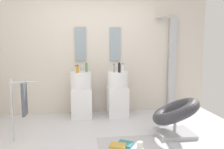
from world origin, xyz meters
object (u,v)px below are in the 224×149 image
at_px(soap_bottle_grey, 114,68).
at_px(pedestal_sink_right, 118,94).
at_px(soap_bottle_green, 86,68).
at_px(magazine_teal, 125,144).
at_px(shower_column, 171,62).
at_px(soap_bottle_clear, 76,69).
at_px(pedestal_sink_left, 81,95).
at_px(magazine_ochre, 118,146).
at_px(lounge_chair, 175,114).
at_px(soap_bottle_amber, 77,69).
at_px(soap_bottle_black, 119,68).
at_px(towel_rack, 22,100).
at_px(coffee_mug, 140,145).
at_px(soap_bottle_white, 123,68).

bearing_deg(soap_bottle_grey, pedestal_sink_right, 39.39).
relative_size(soap_bottle_grey, soap_bottle_green, 0.94).
xyz_separation_m(pedestal_sink_right, magazine_teal, (-0.13, -1.42, -0.44)).
bearing_deg(shower_column, soap_bottle_clear, -173.81).
bearing_deg(soap_bottle_clear, pedestal_sink_right, -4.02).
distance_m(pedestal_sink_left, magazine_ochre, 1.60).
distance_m(lounge_chair, soap_bottle_green, 1.91).
xyz_separation_m(soap_bottle_amber, soap_bottle_green, (0.17, 0.12, 0.01)).
relative_size(pedestal_sink_right, shower_column, 0.50).
bearing_deg(soap_bottle_grey, soap_bottle_black, -35.96).
height_order(towel_rack, magazine_ochre, towel_rack).
bearing_deg(pedestal_sink_right, shower_column, 12.88).
xyz_separation_m(towel_rack, magazine_teal, (1.49, -0.40, -0.60)).
bearing_deg(soap_bottle_amber, pedestal_sink_left, 55.83).
relative_size(magazine_ochre, soap_bottle_green, 1.30).
height_order(pedestal_sink_left, magazine_teal, pedestal_sink_left).
bearing_deg(coffee_mug, pedestal_sink_left, 116.82).
distance_m(shower_column, towel_rack, 3.18).
distance_m(magazine_ochre, magazine_teal, 0.12).
height_order(pedestal_sink_right, soap_bottle_clear, soap_bottle_clear).
height_order(soap_bottle_green, soap_bottle_black, soap_bottle_black).
xyz_separation_m(pedestal_sink_left, pedestal_sink_right, (0.74, 0.00, 0.00)).
distance_m(shower_column, soap_bottle_white, 1.16).
height_order(coffee_mug, soap_bottle_amber, soap_bottle_amber).
bearing_deg(soap_bottle_grey, magazine_teal, -91.77).
height_order(shower_column, soap_bottle_green, shower_column).
relative_size(coffee_mug, soap_bottle_clear, 0.76).
distance_m(lounge_chair, soap_bottle_black, 1.40).
bearing_deg(soap_bottle_black, soap_bottle_amber, 176.69).
relative_size(towel_rack, soap_bottle_white, 5.95).
bearing_deg(coffee_mug, pedestal_sink_right, 91.89).
bearing_deg(soap_bottle_green, soap_bottle_white, 3.26).
xyz_separation_m(pedestal_sink_left, coffee_mug, (0.79, -1.56, -0.41)).
relative_size(shower_column, soap_bottle_amber, 13.28).
bearing_deg(shower_column, pedestal_sink_right, -167.12).
relative_size(towel_rack, soap_bottle_amber, 6.15).
relative_size(magazine_teal, soap_bottle_clear, 1.72).
bearing_deg(pedestal_sink_right, soap_bottle_clear, 175.98).
relative_size(pedestal_sink_right, lounge_chair, 0.99).
height_order(shower_column, coffee_mug, shower_column).
bearing_deg(magazine_ochre, pedestal_sink_right, 100.28).
bearing_deg(soap_bottle_clear, soap_bottle_amber, -76.25).
bearing_deg(soap_bottle_white, soap_bottle_green, -176.74).
bearing_deg(lounge_chair, soap_bottle_white, 117.56).
xyz_separation_m(pedestal_sink_left, magazine_ochre, (0.49, -1.46, -0.44)).
xyz_separation_m(towel_rack, soap_bottle_black, (1.62, 0.87, 0.38)).
height_order(pedestal_sink_left, lounge_chair, pedestal_sink_left).
xyz_separation_m(towel_rack, soap_bottle_clear, (0.78, 1.07, 0.35)).
distance_m(pedestal_sink_left, soap_bottle_grey, 0.84).
distance_m(soap_bottle_white, soap_bottle_grey, 0.25).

